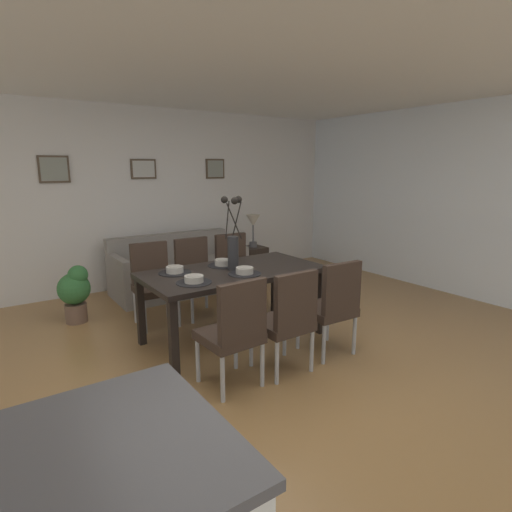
{
  "coord_description": "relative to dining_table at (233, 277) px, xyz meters",
  "views": [
    {
      "loc": [
        -1.83,
        -2.71,
        1.75
      ],
      "look_at": [
        0.77,
        1.05,
        0.76
      ],
      "focal_mm": 28.73,
      "sensor_mm": 36.0,
      "label": 1
    }
  ],
  "objects": [
    {
      "name": "potted_plant",
      "position": [
        -1.25,
        1.42,
        -0.29
      ],
      "size": [
        0.36,
        0.36,
        0.67
      ],
      "color": "brown",
      "rests_on": "ground"
    },
    {
      "name": "side_window_wall",
      "position": [
        3.39,
        -0.32,
        0.64
      ],
      "size": [
        0.1,
        6.3,
        2.6
      ],
      "primitive_type": "cube",
      "color": "white",
      "rests_on": "ground"
    },
    {
      "name": "dining_chair_far_left",
      "position": [
        -0.0,
        -0.88,
        -0.15
      ],
      "size": [
        0.44,
        0.44,
        0.92
      ],
      "color": "#33261E",
      "rests_on": "ground"
    },
    {
      "name": "ceiling_panel",
      "position": [
        -0.26,
        -0.32,
        1.98
      ],
      "size": [
        9.0,
        7.2,
        0.08
      ],
      "primitive_type": "cube",
      "color": "white"
    },
    {
      "name": "placemat_far_left",
      "position": [
        0.0,
        -0.21,
        0.08
      ],
      "size": [
        0.32,
        0.32,
        0.01
      ],
      "primitive_type": "cylinder",
      "color": "black",
      "rests_on": "dining_table"
    },
    {
      "name": "table_lamp",
      "position": [
        1.47,
        1.81,
        0.23
      ],
      "size": [
        0.22,
        0.22,
        0.51
      ],
      "color": "#4C4C51",
      "rests_on": "side_table"
    },
    {
      "name": "placemat_far_right",
      "position": [
        0.0,
        0.21,
        0.08
      ],
      "size": [
        0.32,
        0.32,
        0.01
      ],
      "primitive_type": "cylinder",
      "color": "black",
      "rests_on": "dining_table"
    },
    {
      "name": "framed_picture_center",
      "position": [
        -0.0,
        2.46,
        1.06
      ],
      "size": [
        0.37,
        0.03,
        0.28
      ],
      "color": "#473828"
    },
    {
      "name": "sofa",
      "position": [
        0.23,
        1.89,
        -0.38
      ],
      "size": [
        1.83,
        0.84,
        0.8
      ],
      "color": "gray",
      "rests_on": "ground"
    },
    {
      "name": "dining_chair_far_right",
      "position": [
        0.02,
        0.89,
        -0.15
      ],
      "size": [
        0.44,
        0.44,
        0.92
      ],
      "color": "#33261E",
      "rests_on": "ground"
    },
    {
      "name": "centerpiece_vase",
      "position": [
        0.0,
        0.0,
        0.36
      ],
      "size": [
        0.21,
        0.23,
        0.73
      ],
      "color": "#232326",
      "rests_on": "dining_table"
    },
    {
      "name": "bowl_near_right",
      "position": [
        -0.54,
        0.21,
        0.12
      ],
      "size": [
        0.17,
        0.17,
        0.07
      ],
      "color": "#B2ADA3",
      "rests_on": "dining_table"
    },
    {
      "name": "back_wall_panel",
      "position": [
        -0.26,
        2.53,
        0.64
      ],
      "size": [
        9.0,
        0.1,
        2.6
      ],
      "primitive_type": "cube",
      "color": "silver",
      "rests_on": "ground"
    },
    {
      "name": "bowl_far_left",
      "position": [
        0.0,
        -0.21,
        0.12
      ],
      "size": [
        0.17,
        0.17,
        0.07
      ],
      "color": "#B2ADA3",
      "rests_on": "dining_table"
    },
    {
      "name": "side_table",
      "position": [
        1.47,
        1.81,
        -0.4
      ],
      "size": [
        0.36,
        0.36,
        0.52
      ],
      "primitive_type": "cube",
      "color": "black",
      "rests_on": "ground"
    },
    {
      "name": "dining_chair_mid_right",
      "position": [
        0.57,
        0.9,
        -0.15
      ],
      "size": [
        0.47,
        0.47,
        0.92
      ],
      "color": "#33261E",
      "rests_on": "ground"
    },
    {
      "name": "bowl_far_right",
      "position": [
        0.0,
        0.21,
        0.12
      ],
      "size": [
        0.17,
        0.17,
        0.07
      ],
      "color": "#B2ADA3",
      "rests_on": "dining_table"
    },
    {
      "name": "ground_plane",
      "position": [
        -0.26,
        -0.72,
        -0.66
      ],
      "size": [
        9.0,
        9.0,
        0.0
      ],
      "primitive_type": "plane",
      "color": "olive"
    },
    {
      "name": "placemat_near_right",
      "position": [
        -0.54,
        0.21,
        0.08
      ],
      "size": [
        0.32,
        0.32,
        0.01
      ],
      "primitive_type": "cylinder",
      "color": "black",
      "rests_on": "dining_table"
    },
    {
      "name": "dining_chair_near_right",
      "position": [
        -0.51,
        0.89,
        -0.15
      ],
      "size": [
        0.47,
        0.47,
        0.92
      ],
      "color": "#33261E",
      "rests_on": "ground"
    },
    {
      "name": "dining_chair_near_left",
      "position": [
        -0.51,
        -0.85,
        -0.15
      ],
      "size": [
        0.46,
        0.46,
        0.92
      ],
      "color": "#33261E",
      "rests_on": "ground"
    },
    {
      "name": "bowl_near_left",
      "position": [
        -0.54,
        -0.21,
        0.12
      ],
      "size": [
        0.17,
        0.17,
        0.07
      ],
      "color": "#B2ADA3",
      "rests_on": "dining_table"
    },
    {
      "name": "framed_picture_right",
      "position": [
        1.18,
        2.46,
        1.06
      ],
      "size": [
        0.33,
        0.03,
        0.31
      ],
      "color": "#473828"
    },
    {
      "name": "placemat_near_left",
      "position": [
        -0.54,
        -0.21,
        0.08
      ],
      "size": [
        0.32,
        0.32,
        0.01
      ],
      "primitive_type": "cylinder",
      "color": "black",
      "rests_on": "dining_table"
    },
    {
      "name": "dining_chair_mid_left",
      "position": [
        0.56,
        -0.85,
        -0.15
      ],
      "size": [
        0.46,
        0.46,
        0.92
      ],
      "color": "#33261E",
      "rests_on": "ground"
    },
    {
      "name": "framed_picture_left",
      "position": [
        -1.18,
        2.46,
        1.06
      ],
      "size": [
        0.37,
        0.03,
        0.35
      ],
      "color": "#473828"
    },
    {
      "name": "dining_table",
      "position": [
        0.0,
        0.0,
        0.0
      ],
      "size": [
        1.8,
        0.93,
        0.74
      ],
      "color": "black",
      "rests_on": "ground"
    }
  ]
}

